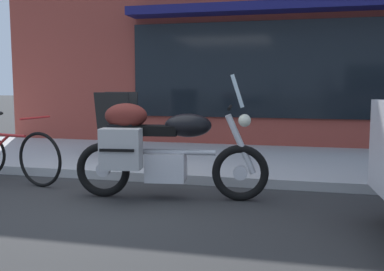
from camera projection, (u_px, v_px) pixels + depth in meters
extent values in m
plane|color=#2D2D2D|center=(97.00, 205.00, 4.76)|extent=(80.00, 80.00, 0.00)
torus|color=black|center=(240.00, 173.00, 4.89)|extent=(0.63, 0.17, 0.63)
cylinder|color=silver|center=(240.00, 173.00, 4.89)|extent=(0.17, 0.08, 0.16)
torus|color=black|center=(103.00, 170.00, 5.07)|extent=(0.63, 0.17, 0.63)
cylinder|color=silver|center=(103.00, 170.00, 5.07)|extent=(0.17, 0.08, 0.16)
cube|color=silver|center=(166.00, 167.00, 4.98)|extent=(0.47, 0.35, 0.32)
cylinder|color=silver|center=(170.00, 152.00, 4.95)|extent=(1.01, 0.19, 0.06)
ellipsoid|color=black|center=(188.00, 125.00, 4.90)|extent=(0.55, 0.34, 0.26)
cube|color=black|center=(151.00, 130.00, 4.95)|extent=(0.63, 0.31, 0.11)
cube|color=black|center=(122.00, 132.00, 4.99)|extent=(0.31, 0.25, 0.18)
cylinder|color=silver|center=(241.00, 144.00, 4.85)|extent=(0.35, 0.11, 0.67)
cylinder|color=black|center=(230.00, 107.00, 4.82)|extent=(0.11, 0.62, 0.04)
cube|color=silver|center=(238.00, 91.00, 4.79)|extent=(0.19, 0.34, 0.35)
sphere|color=#EAEACC|center=(245.00, 120.00, 4.82)|extent=(0.14, 0.14, 0.14)
cube|color=#A7A7A7|center=(121.00, 149.00, 4.77)|extent=(0.46, 0.25, 0.44)
cube|color=black|center=(117.00, 150.00, 4.66)|extent=(0.37, 0.06, 0.03)
ellipsoid|color=#591E19|center=(126.00, 116.00, 4.97)|extent=(0.52, 0.38, 0.28)
torus|color=black|center=(40.00, 159.00, 5.55)|extent=(0.69, 0.19, 0.70)
cylinder|color=#B22323|center=(8.00, 135.00, 5.75)|extent=(0.58, 0.16, 0.04)
cylinder|color=#B22323|center=(35.00, 118.00, 5.51)|extent=(0.13, 0.48, 0.03)
cube|color=black|center=(114.00, 126.00, 6.78)|extent=(0.55, 0.21, 1.04)
cube|color=black|center=(120.00, 125.00, 6.99)|extent=(0.55, 0.21, 1.04)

